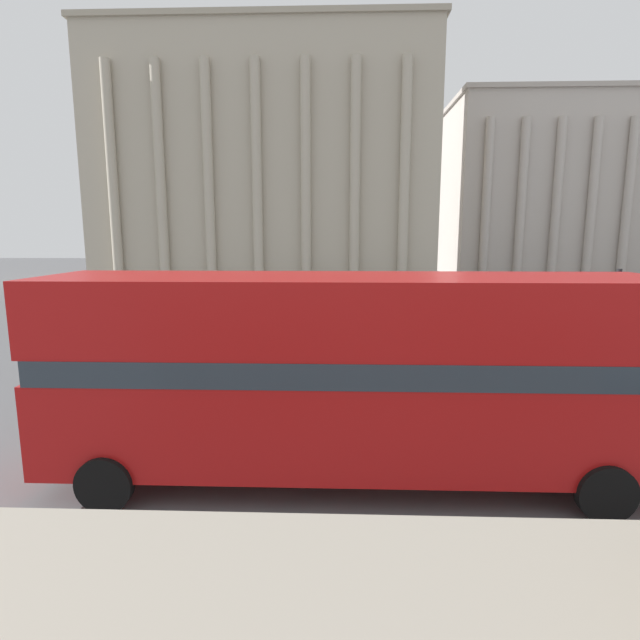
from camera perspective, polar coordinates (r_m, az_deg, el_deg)
name	(u,v)px	position (r m, az deg, el deg)	size (l,w,h in m)	color
double_decker_bus	(350,370)	(9.38, 3.47, -5.69)	(11.22, 2.74, 3.97)	black
plaza_building_left	(266,162)	(52.57, -6.21, 17.51)	(33.39, 12.05, 23.86)	#B2A893
plaza_building_right	(548,189)	(66.63, 24.64, 13.44)	(23.53, 14.30, 20.15)	#BCB2A8
traffic_light_near	(617,326)	(13.91, 30.83, -0.57)	(0.42, 0.24, 3.91)	black
traffic_light_mid	(418,305)	(18.68, 11.08, 1.64)	(0.42, 0.24, 3.25)	black
car_white	(558,336)	(22.08, 25.53, -1.71)	(4.20, 1.93, 1.35)	black
pedestrian_blue	(303,320)	(22.46, -2.00, -0.05)	(0.32, 0.32, 1.59)	#282B33
pedestrian_red	(276,298)	(29.78, -5.03, 2.47)	(0.32, 0.32, 1.71)	#282B33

